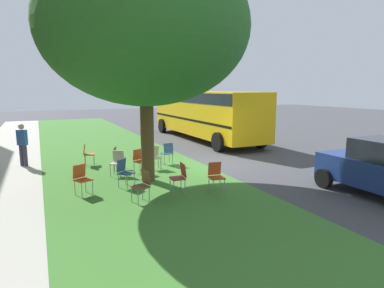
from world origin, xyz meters
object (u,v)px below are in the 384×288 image
(chair_7, at_px, (142,183))
(chair_10, at_px, (154,156))
(chair_0, at_px, (167,152))
(chair_2, at_px, (117,161))
(chair_6, at_px, (87,152))
(street_tree, at_px, (145,29))
(pedestrian_0, at_px, (22,143))
(chair_5, at_px, (82,177))
(chair_9, at_px, (140,159))
(school_bus, at_px, (204,110))
(chair_1, at_px, (118,156))
(chair_3, at_px, (216,175))
(chair_4, at_px, (124,170))
(chair_8, at_px, (180,175))

(chair_7, distance_m, chair_10, 3.80)
(chair_0, relative_size, chair_2, 1.00)
(chair_6, relative_size, chair_7, 1.00)
(street_tree, relative_size, pedestrian_0, 4.33)
(chair_5, relative_size, chair_9, 1.00)
(chair_2, height_order, school_bus, school_bus)
(chair_2, xyz_separation_m, chair_9, (-0.03, -0.80, 0.00))
(chair_9, height_order, chair_10, same)
(chair_2, relative_size, school_bus, 0.08)
(chair_9, relative_size, chair_10, 1.00)
(chair_5, bearing_deg, chair_1, -31.98)
(chair_3, bearing_deg, chair_5, 68.97)
(chair_3, height_order, chair_9, same)
(chair_2, xyz_separation_m, chair_3, (-3.13, -2.24, 0.00))
(chair_4, bearing_deg, chair_2, -4.30)
(chair_0, xyz_separation_m, chair_2, (-0.90, 2.23, 0.00))
(chair_5, relative_size, chair_10, 1.00)
(chair_9, bearing_deg, chair_7, 165.28)
(chair_5, bearing_deg, chair_10, -54.25)
(chair_5, bearing_deg, chair_7, -134.71)
(chair_0, height_order, chair_7, same)
(chair_4, xyz_separation_m, chair_7, (-1.64, -0.10, 0.00))
(street_tree, distance_m, chair_7, 4.88)
(street_tree, bearing_deg, chair_10, -26.01)
(chair_8, distance_m, pedestrian_0, 7.22)
(school_bus, bearing_deg, chair_5, 134.99)
(chair_0, relative_size, chair_3, 1.00)
(street_tree, bearing_deg, chair_6, 25.52)
(chair_5, distance_m, chair_6, 3.88)
(chair_2, height_order, chair_9, same)
(chair_5, xyz_separation_m, school_bus, (8.12, -8.12, 1.24))
(chair_2, xyz_separation_m, chair_5, (-1.72, 1.41, 0.00))
(street_tree, relative_size, chair_10, 8.32)
(street_tree, bearing_deg, chair_4, 113.05)
(chair_4, xyz_separation_m, school_bus, (7.87, -6.82, 1.24))
(chair_5, distance_m, school_bus, 11.55)
(chair_0, relative_size, chair_10, 1.00)
(chair_1, bearing_deg, chair_5, 148.02)
(chair_6, bearing_deg, chair_0, -111.96)
(chair_3, distance_m, chair_10, 3.58)
(street_tree, relative_size, chair_9, 8.32)
(street_tree, height_order, chair_10, street_tree)
(chair_10, xyz_separation_m, pedestrian_0, (2.65, 4.57, 0.41))
(chair_1, distance_m, school_bus, 8.64)
(school_bus, height_order, pedestrian_0, school_bus)
(chair_4, bearing_deg, chair_7, -176.47)
(chair_8, bearing_deg, chair_10, -4.86)
(chair_2, distance_m, chair_3, 3.85)
(chair_0, distance_m, chair_7, 4.59)
(chair_8, bearing_deg, chair_0, -15.29)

